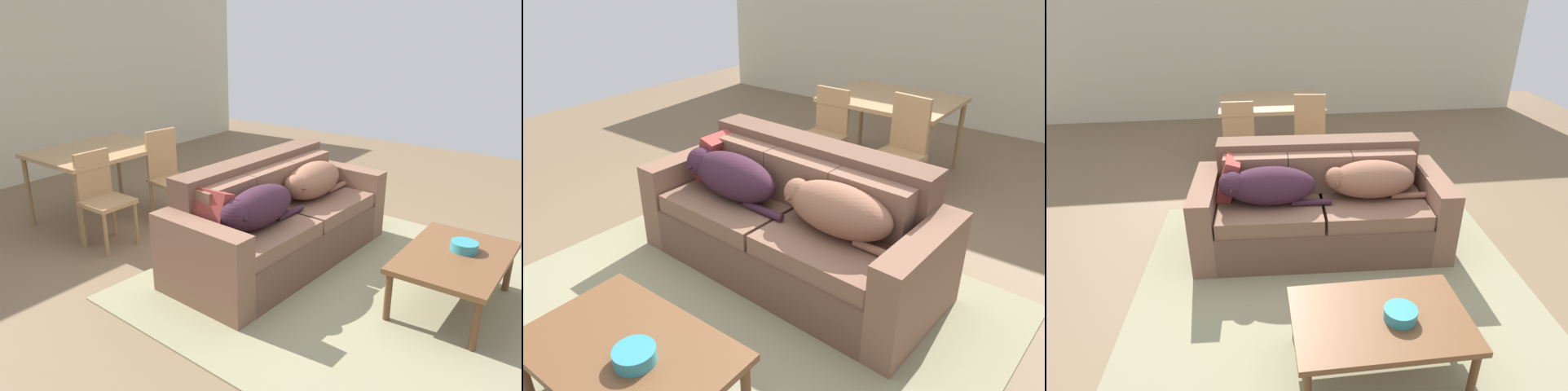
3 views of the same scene
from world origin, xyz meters
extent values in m
plane|color=brown|center=(0.00, 0.00, 0.00)|extent=(10.00, 10.00, 0.00)
cube|color=beige|center=(0.00, 4.00, 1.35)|extent=(8.00, 0.12, 2.70)
cube|color=gray|center=(0.03, -0.81, 0.01)|extent=(3.19, 3.22, 0.01)
cube|color=brown|center=(0.03, -0.02, 0.18)|extent=(1.80, 0.97, 0.36)
cube|color=brown|center=(-0.41, 0.00, 0.42)|extent=(0.89, 0.89, 0.13)
cube|color=brown|center=(0.47, -0.04, 0.42)|extent=(0.89, 0.89, 0.13)
cube|color=brown|center=(0.04, 0.30, 0.69)|extent=(1.77, 0.32, 0.40)
cube|color=brown|center=(-0.51, 0.14, 0.66)|extent=(0.55, 0.19, 0.34)
cube|color=brown|center=(0.04, 0.11, 0.66)|extent=(0.55, 0.19, 0.34)
cube|color=brown|center=(0.58, 0.09, 0.66)|extent=(0.55, 0.19, 0.34)
cube|color=brown|center=(-0.94, 0.03, 0.33)|extent=(0.23, 0.89, 0.66)
cube|color=brown|center=(1.00, -0.07, 0.33)|extent=(0.23, 0.89, 0.66)
ellipsoid|color=#371C2B|center=(-0.40, -0.09, 0.65)|extent=(0.74, 0.34, 0.32)
sphere|color=#371C2B|center=(-0.71, -0.10, 0.69)|extent=(0.21, 0.21, 0.21)
cone|color=black|center=(-0.71, -0.19, 0.68)|extent=(0.10, 0.12, 0.10)
cylinder|color=#371C2B|center=(-0.07, -0.17, 0.52)|extent=(0.33, 0.07, 0.05)
ellipsoid|color=#8B5A44|center=(0.45, -0.07, 0.65)|extent=(0.74, 0.37, 0.32)
sphere|color=#8B5A44|center=(0.14, -0.07, 0.68)|extent=(0.18, 0.18, 0.18)
cone|color=brown|center=(0.14, -0.15, 0.67)|extent=(0.09, 0.10, 0.08)
cylinder|color=#8B5A44|center=(0.77, -0.15, 0.52)|extent=(0.33, 0.07, 0.05)
cube|color=maroon|center=(-0.74, 0.13, 0.65)|extent=(0.24, 0.37, 0.39)
cube|color=brown|center=(0.16, -1.45, 0.40)|extent=(1.04, 0.69, 0.04)
cylinder|color=brown|center=(-0.31, -1.74, 0.19)|extent=(0.05, 0.05, 0.38)
cylinder|color=brown|center=(-0.31, -1.16, 0.19)|extent=(0.05, 0.05, 0.38)
cylinder|color=teal|center=(0.27, -1.48, 0.45)|extent=(0.19, 0.19, 0.07)
cube|color=#A57F53|center=(-0.27, 2.09, 0.74)|extent=(1.24, 0.98, 0.04)
cylinder|color=olive|center=(-0.84, 1.65, 0.36)|extent=(0.05, 0.05, 0.72)
cylinder|color=olive|center=(0.30, 1.65, 0.36)|extent=(0.05, 0.05, 0.72)
cylinder|color=olive|center=(-0.84, 2.53, 0.36)|extent=(0.05, 0.05, 0.72)
cylinder|color=olive|center=(0.30, 2.53, 0.36)|extent=(0.05, 0.05, 0.72)
cube|color=#A57F53|center=(-0.68, 1.45, 0.43)|extent=(0.40, 0.40, 0.04)
cube|color=#A57F53|center=(-0.68, 1.63, 0.67)|extent=(0.36, 0.04, 0.43)
cylinder|color=#94724A|center=(-0.85, 1.28, 0.21)|extent=(0.04, 0.04, 0.41)
cylinder|color=#94724A|center=(-0.51, 1.28, 0.21)|extent=(0.04, 0.04, 0.41)
cylinder|color=#94724A|center=(-0.85, 1.62, 0.21)|extent=(0.04, 0.04, 0.41)
cylinder|color=#94724A|center=(-0.51, 1.62, 0.21)|extent=(0.04, 0.04, 0.41)
cube|color=#A57F53|center=(0.13, 1.42, 0.44)|extent=(0.44, 0.44, 0.04)
cube|color=#A57F53|center=(0.15, 1.60, 0.71)|extent=(0.36, 0.08, 0.49)
cylinder|color=#94724A|center=(-0.06, 1.27, 0.21)|extent=(0.04, 0.04, 0.42)
cylinder|color=#94724A|center=(0.27, 1.23, 0.21)|extent=(0.04, 0.04, 0.42)
cylinder|color=#94724A|center=(-0.02, 1.61, 0.21)|extent=(0.04, 0.04, 0.42)
cylinder|color=#94724A|center=(0.32, 1.57, 0.21)|extent=(0.04, 0.04, 0.42)
camera|label=1|loc=(-3.29, -2.27, 2.02)|focal=34.40mm
camera|label=2|loc=(1.80, -2.39, 2.07)|focal=34.21mm
camera|label=3|loc=(-0.52, -3.40, 2.25)|focal=31.05mm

